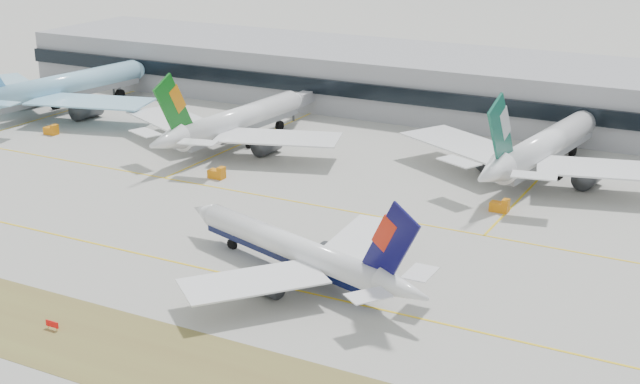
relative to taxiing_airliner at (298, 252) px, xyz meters
The scene contains 10 objects.
ground 9.08m from the taxiing_airliner, behind, with size 3000.00×3000.00×0.00m, color gray.
taxiing_airliner is the anchor object (origin of this frame).
widebody_korean 127.92m from the taxiing_airliner, 149.50° to the left, with size 67.75×66.78×24.33m.
widebody_eva 76.56m from the taxiing_airliner, 130.57° to the left, with size 60.10×58.94×21.47m.
widebody_cathay 71.74m from the taxiing_airliner, 73.92° to the left, with size 62.63×61.73×22.49m.
terminal 115.85m from the taxiing_airliner, 93.95° to the left, with size 280.00×43.10×15.00m.
hold_sign_left 38.07m from the taxiing_airliner, 124.35° to the right, with size 2.20×0.15×1.35m.
gse_a 106.34m from the taxiing_airliner, 154.41° to the left, with size 3.55×2.00×2.60m.
gse_b 53.57m from the taxiing_airliner, 137.90° to the left, with size 3.55×2.00×2.60m.
gse_c 47.91m from the taxiing_airliner, 66.68° to the left, with size 3.55×2.00×2.60m.
Camera 1 is at (70.84, -111.88, 57.74)m, focal length 50.00 mm.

